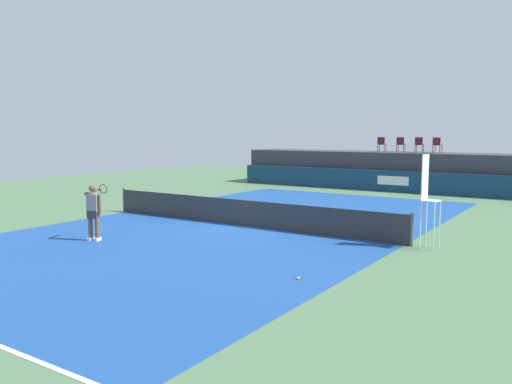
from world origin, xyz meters
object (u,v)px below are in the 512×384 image
spectator_chair_center (419,144)px  tennis_player (94,210)px  spectator_chair_left (401,144)px  umpire_chair (428,195)px  spectator_chair_far_left (382,144)px  net_post_far (412,230)px  tennis_ball (298,278)px  net_post_near (124,200)px  spectator_chair_right (437,144)px

spectator_chair_center → tennis_player: 20.57m
spectator_chair_left → umpire_chair: 16.34m
spectator_chair_far_left → net_post_far: 16.42m
spectator_chair_far_left → spectator_chair_left: same height
spectator_chair_left → tennis_ball: bearing=-78.0°
umpire_chair → net_post_near: bearing=-179.9°
spectator_chair_right → tennis_player: size_ratio=0.50×
spectator_chair_far_left → net_post_far: size_ratio=0.89×
net_post_near → spectator_chair_far_left: bearing=68.3°
spectator_chair_left → spectator_chair_right: (2.13, -0.06, 0.00)m
spectator_chair_right → umpire_chair: bearing=-76.3°
spectator_chair_far_left → spectator_chair_right: 3.20m
umpire_chair → tennis_ball: size_ratio=40.59×
spectator_chair_left → spectator_chair_right: same height
tennis_player → umpire_chair: bearing=27.6°
spectator_chair_center → net_post_near: (-8.07, -15.36, -2.19)m
net_post_near → net_post_far: 12.40m
spectator_chair_right → tennis_ball: spectator_chair_right is taller
tennis_player → net_post_far: bearing=28.6°
net_post_near → tennis_ball: (11.31, -5.00, -0.46)m
tennis_ball → net_post_near: bearing=156.1°
net_post_near → tennis_player: tennis_player is taller
spectator_chair_left → spectator_chair_center: same height
spectator_chair_far_left → spectator_chair_center: (2.12, 0.42, 0.00)m
spectator_chair_far_left → spectator_chair_left: size_ratio=1.00×
net_post_far → spectator_chair_far_left: bearing=113.4°
tennis_player → spectator_chair_far_left: bearing=83.8°
spectator_chair_far_left → net_post_far: (6.45, -14.94, -2.19)m
umpire_chair → tennis_ball: umpire_chair is taller
net_post_near → net_post_far: same height
spectator_chair_left → tennis_player: spectator_chair_left is taller
spectator_chair_right → net_post_far: (3.26, -15.19, -2.19)m
spectator_chair_center → umpire_chair: spectator_chair_center is taller
spectator_chair_center → net_post_far: size_ratio=0.89×
spectator_chair_right → tennis_ball: 20.48m
spectator_chair_left → tennis_player: size_ratio=0.50×
spectator_chair_far_left → net_post_near: 16.23m
spectator_chair_center → spectator_chair_right: same height
spectator_chair_left → spectator_chair_far_left: bearing=-163.7°
spectator_chair_far_left → tennis_player: 19.82m
spectator_chair_far_left → spectator_chair_center: 2.16m
spectator_chair_far_left → spectator_chair_left: bearing=16.3°
spectator_chair_center → tennis_ball: spectator_chair_center is taller
umpire_chair → net_post_far: size_ratio=2.76×
spectator_chair_center → umpire_chair: 16.10m
spectator_chair_left → umpire_chair: bearing=-69.1°
net_post_far → tennis_ball: bearing=-102.3°
spectator_chair_center → tennis_player: (-4.26, -20.05, -1.73)m
tennis_ball → net_post_far: bearing=77.7°
spectator_chair_left → spectator_chair_right: size_ratio=1.00×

